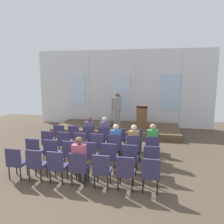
# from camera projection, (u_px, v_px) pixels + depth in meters

# --- Properties ---
(ground_plane) EXTENTS (18.14, 18.14, 0.00)m
(ground_plane) POSITION_uv_depth(u_px,v_px,m) (84.00, 178.00, 6.40)
(ground_plane) COLOR brown
(rear_partition) EXTENTS (10.29, 0.14, 4.41)m
(rear_partition) POSITION_uv_depth(u_px,v_px,m) (122.00, 89.00, 12.77)
(rear_partition) COLOR silver
(rear_partition) RESTS_ON ground
(stage_platform) EXTENTS (6.37, 2.58, 0.32)m
(stage_platform) POSITION_uv_depth(u_px,v_px,m) (117.00, 129.00, 11.58)
(stage_platform) COLOR brown
(stage_platform) RESTS_ON ground
(speaker) EXTENTS (0.52, 0.69, 1.77)m
(speaker) POSITION_uv_depth(u_px,v_px,m) (117.00, 107.00, 11.20)
(speaker) COLOR gray
(speaker) RESTS_ON stage_platform
(mic_stand) EXTENTS (0.28, 0.28, 1.56)m
(mic_stand) POSITION_uv_depth(u_px,v_px,m) (112.00, 120.00, 11.50)
(mic_stand) COLOR black
(mic_stand) RESTS_ON stage_platform
(lectern) EXTENTS (0.60, 0.48, 1.16)m
(lectern) POSITION_uv_depth(u_px,v_px,m) (142.00, 117.00, 11.08)
(lectern) COLOR brown
(lectern) RESTS_ON stage_platform
(chair_r0_c0) EXTENTS (0.46, 0.44, 0.94)m
(chair_r0_c0) POSITION_uv_depth(u_px,v_px,m) (60.00, 134.00, 9.17)
(chair_r0_c0) COLOR black
(chair_r0_c0) RESTS_ON ground
(chair_r0_c1) EXTENTS (0.46, 0.44, 0.94)m
(chair_r0_c1) POSITION_uv_depth(u_px,v_px,m) (75.00, 135.00, 9.04)
(chair_r0_c1) COLOR black
(chair_r0_c1) RESTS_ON ground
(chair_r0_c2) EXTENTS (0.46, 0.44, 0.94)m
(chair_r0_c2) POSITION_uv_depth(u_px,v_px,m) (89.00, 136.00, 8.92)
(chair_r0_c2) COLOR black
(chair_r0_c2) RESTS_ON ground
(audience_r0_c2) EXTENTS (0.36, 0.39, 1.32)m
(audience_r0_c2) POSITION_uv_depth(u_px,v_px,m) (90.00, 130.00, 8.96)
(audience_r0_c2) COLOR #2D2D33
(audience_r0_c2) RESTS_ON ground
(chair_r0_c3) EXTENTS (0.46, 0.44, 0.94)m
(chair_r0_c3) POSITION_uv_depth(u_px,v_px,m) (105.00, 137.00, 8.79)
(chair_r0_c3) COLOR black
(chair_r0_c3) RESTS_ON ground
(audience_r0_c3) EXTENTS (0.36, 0.39, 1.33)m
(audience_r0_c3) POSITION_uv_depth(u_px,v_px,m) (105.00, 131.00, 8.83)
(audience_r0_c3) COLOR #2D2D33
(audience_r0_c3) RESTS_ON ground
(chair_r0_c4) EXTENTS (0.46, 0.44, 0.94)m
(chair_r0_c4) POSITION_uv_depth(u_px,v_px,m) (120.00, 137.00, 8.67)
(chair_r0_c4) COLOR black
(chair_r0_c4) RESTS_ON ground
(chair_r0_c5) EXTENTS (0.46, 0.44, 0.94)m
(chair_r0_c5) POSITION_uv_depth(u_px,v_px,m) (136.00, 138.00, 8.54)
(chair_r0_c5) COLOR black
(chair_r0_c5) RESTS_ON ground
(chair_r0_c6) EXTENTS (0.46, 0.44, 0.94)m
(chair_r0_c6) POSITION_uv_depth(u_px,v_px,m) (153.00, 139.00, 8.42)
(chair_r0_c6) COLOR black
(chair_r0_c6) RESTS_ON ground
(chair_r1_c0) EXTENTS (0.46, 0.44, 0.94)m
(chair_r1_c0) POSITION_uv_depth(u_px,v_px,m) (49.00, 141.00, 8.21)
(chair_r1_c0) COLOR black
(chair_r1_c0) RESTS_ON ground
(chair_r1_c1) EXTENTS (0.46, 0.44, 0.94)m
(chair_r1_c1) POSITION_uv_depth(u_px,v_px,m) (65.00, 142.00, 8.08)
(chair_r1_c1) COLOR black
(chair_r1_c1) RESTS_ON ground
(chair_r1_c2) EXTENTS (0.46, 0.44, 0.94)m
(chair_r1_c2) POSITION_uv_depth(u_px,v_px,m) (81.00, 143.00, 7.96)
(chair_r1_c2) COLOR black
(chair_r1_c2) RESTS_ON ground
(chair_r1_c3) EXTENTS (0.46, 0.44, 0.94)m
(chair_r1_c3) POSITION_uv_depth(u_px,v_px,m) (98.00, 144.00, 7.83)
(chair_r1_c3) COLOR black
(chair_r1_c3) RESTS_ON ground
(chair_r1_c4) EXTENTS (0.46, 0.44, 0.94)m
(chair_r1_c4) POSITION_uv_depth(u_px,v_px,m) (116.00, 145.00, 7.71)
(chair_r1_c4) COLOR black
(chair_r1_c4) RESTS_ON ground
(audience_r1_c4) EXTENTS (0.36, 0.39, 1.28)m
(audience_r1_c4) POSITION_uv_depth(u_px,v_px,m) (116.00, 140.00, 7.76)
(audience_r1_c4) COLOR #2D2D33
(audience_r1_c4) RESTS_ON ground
(chair_r1_c5) EXTENTS (0.46, 0.44, 0.94)m
(chair_r1_c5) POSITION_uv_depth(u_px,v_px,m) (134.00, 146.00, 7.58)
(chair_r1_c5) COLOR black
(chair_r1_c5) RESTS_ON ground
(audience_r1_c5) EXTENTS (0.36, 0.39, 1.29)m
(audience_r1_c5) POSITION_uv_depth(u_px,v_px,m) (134.00, 141.00, 7.63)
(audience_r1_c5) COLOR #2D2D33
(audience_r1_c5) RESTS_ON ground
(chair_r1_c6) EXTENTS (0.46, 0.44, 0.94)m
(chair_r1_c6) POSITION_uv_depth(u_px,v_px,m) (152.00, 148.00, 7.46)
(chair_r1_c6) COLOR black
(chair_r1_c6) RESTS_ON ground
(audience_r1_c6) EXTENTS (0.36, 0.39, 1.35)m
(audience_r1_c6) POSITION_uv_depth(u_px,v_px,m) (152.00, 141.00, 7.50)
(audience_r1_c6) COLOR #2D2D33
(audience_r1_c6) RESTS_ON ground
(chair_r2_c0) EXTENTS (0.46, 0.44, 0.94)m
(chair_r2_c0) POSITION_uv_depth(u_px,v_px,m) (35.00, 150.00, 7.25)
(chair_r2_c0) COLOR black
(chair_r2_c0) RESTS_ON ground
(chair_r2_c1) EXTENTS (0.46, 0.44, 0.94)m
(chair_r2_c1) POSITION_uv_depth(u_px,v_px,m) (52.00, 151.00, 7.13)
(chair_r2_c1) COLOR black
(chair_r2_c1) RESTS_ON ground
(chair_r2_c2) EXTENTS (0.46, 0.44, 0.94)m
(chair_r2_c2) POSITION_uv_depth(u_px,v_px,m) (71.00, 152.00, 7.00)
(chair_r2_c2) COLOR black
(chair_r2_c2) RESTS_ON ground
(chair_r2_c3) EXTENTS (0.46, 0.44, 0.94)m
(chair_r2_c3) POSITION_uv_depth(u_px,v_px,m) (90.00, 154.00, 6.88)
(chair_r2_c3) COLOR black
(chair_r2_c3) RESTS_ON ground
(chair_r2_c4) EXTENTS (0.46, 0.44, 0.94)m
(chair_r2_c4) POSITION_uv_depth(u_px,v_px,m) (110.00, 155.00, 6.75)
(chair_r2_c4) COLOR black
(chair_r2_c4) RESTS_ON ground
(chair_r2_c5) EXTENTS (0.46, 0.44, 0.94)m
(chair_r2_c5) POSITION_uv_depth(u_px,v_px,m) (130.00, 157.00, 6.63)
(chair_r2_c5) COLOR black
(chair_r2_c5) RESTS_ON ground
(chair_r2_c6) EXTENTS (0.46, 0.44, 0.94)m
(chair_r2_c6) POSITION_uv_depth(u_px,v_px,m) (152.00, 158.00, 6.50)
(chair_r2_c6) COLOR black
(chair_r2_c6) RESTS_ON ground
(chair_r3_c0) EXTENTS (0.46, 0.44, 0.94)m
(chair_r3_c0) POSITION_uv_depth(u_px,v_px,m) (16.00, 161.00, 6.29)
(chair_r3_c0) COLOR black
(chair_r3_c0) RESTS_ON ground
(chair_r3_c1) EXTENTS (0.46, 0.44, 0.94)m
(chair_r3_c1) POSITION_uv_depth(u_px,v_px,m) (36.00, 163.00, 6.17)
(chair_r3_c1) COLOR black
(chair_r3_c1) RESTS_ON ground
(chair_r3_c2) EXTENTS (0.46, 0.44, 0.94)m
(chair_r3_c2) POSITION_uv_depth(u_px,v_px,m) (57.00, 165.00, 6.04)
(chair_r3_c2) COLOR black
(chair_r3_c2) RESTS_ON ground
(chair_r3_c3) EXTENTS (0.46, 0.44, 0.94)m
(chair_r3_c3) POSITION_uv_depth(u_px,v_px,m) (79.00, 167.00, 5.92)
(chair_r3_c3) COLOR black
(chair_r3_c3) RESTS_ON ground
(audience_r3_c3) EXTENTS (0.36, 0.39, 1.35)m
(audience_r3_c3) POSITION_uv_depth(u_px,v_px,m) (80.00, 158.00, 5.96)
(audience_r3_c3) COLOR #2D2D33
(audience_r3_c3) RESTS_ON ground
(chair_r3_c4) EXTENTS (0.46, 0.44, 0.94)m
(chair_r3_c4) POSITION_uv_depth(u_px,v_px,m) (102.00, 168.00, 5.79)
(chair_r3_c4) COLOR black
(chair_r3_c4) RESTS_ON ground
(chair_r3_c5) EXTENTS (0.46, 0.44, 0.94)m
(chair_r3_c5) POSITION_uv_depth(u_px,v_px,m) (126.00, 171.00, 5.67)
(chair_r3_c5) COLOR black
(chair_r3_c5) RESTS_ON ground
(chair_r3_c6) EXTENTS (0.46, 0.44, 0.94)m
(chair_r3_c6) POSITION_uv_depth(u_px,v_px,m) (151.00, 173.00, 5.54)
(chair_r3_c6) COLOR black
(chair_r3_c6) RESTS_ON ground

